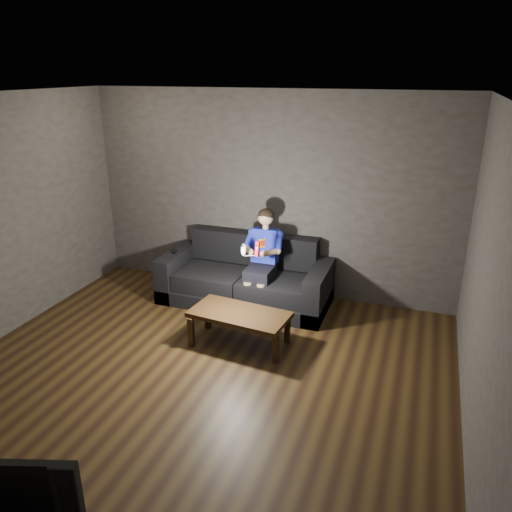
% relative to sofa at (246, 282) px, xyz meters
% --- Properties ---
extents(floor, '(5.00, 5.00, 0.00)m').
position_rel_sofa_xyz_m(floor, '(0.16, -2.03, -0.28)').
color(floor, black).
rests_on(floor, ground).
extents(back_wall, '(5.00, 0.04, 2.70)m').
position_rel_sofa_xyz_m(back_wall, '(0.16, 0.47, 1.07)').
color(back_wall, '#33302C').
rests_on(back_wall, ground).
extents(right_wall, '(0.04, 5.00, 2.70)m').
position_rel_sofa_xyz_m(right_wall, '(2.66, -2.03, 1.07)').
color(right_wall, '#33302C').
rests_on(right_wall, ground).
extents(ceiling, '(5.00, 5.00, 0.02)m').
position_rel_sofa_xyz_m(ceiling, '(0.16, -2.03, 2.42)').
color(ceiling, white).
rests_on(ceiling, back_wall).
extents(sofa, '(2.20, 0.95, 0.85)m').
position_rel_sofa_xyz_m(sofa, '(0.00, 0.00, 0.00)').
color(sofa, black).
rests_on(sofa, floor).
extents(child, '(0.49, 0.60, 1.21)m').
position_rel_sofa_xyz_m(child, '(0.25, -0.05, 0.47)').
color(child, black).
rests_on(child, sofa).
extents(wii_remote_red, '(0.05, 0.07, 0.18)m').
position_rel_sofa_xyz_m(wii_remote_red, '(0.34, -0.52, 0.68)').
color(wii_remote_red, red).
rests_on(wii_remote_red, child).
extents(nunchuk_white, '(0.08, 0.10, 0.15)m').
position_rel_sofa_xyz_m(nunchuk_white, '(0.17, -0.52, 0.65)').
color(nunchuk_white, white).
rests_on(nunchuk_white, child).
extents(wii_remote_black, '(0.08, 0.15, 0.03)m').
position_rel_sofa_xyz_m(wii_remote_black, '(-0.99, -0.08, 0.34)').
color(wii_remote_black, black).
rests_on(wii_remote_black, sofa).
extents(coffee_table, '(1.14, 0.66, 0.40)m').
position_rel_sofa_xyz_m(coffee_table, '(0.33, -1.07, 0.06)').
color(coffee_table, black).
rests_on(coffee_table, floor).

